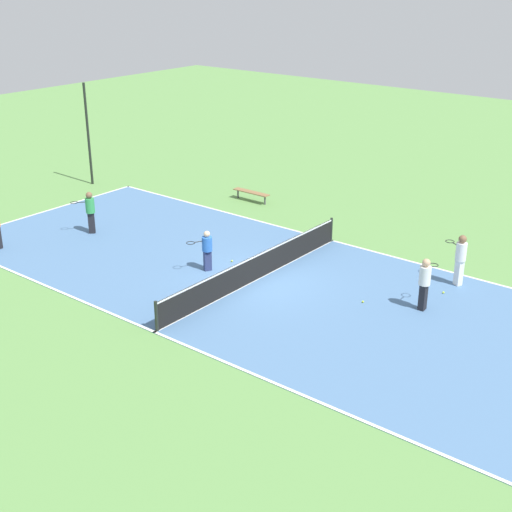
{
  "coord_description": "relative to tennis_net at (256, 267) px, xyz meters",
  "views": [
    {
      "loc": [
        -17.39,
        -13.85,
        10.02
      ],
      "look_at": [
        0.0,
        0.0,
        0.9
      ],
      "focal_mm": 50.0,
      "sensor_mm": 36.0,
      "label": 1
    }
  ],
  "objects": [
    {
      "name": "tennis_net",
      "position": [
        0.0,
        0.0,
        0.0
      ],
      "size": [
        9.46,
        0.1,
        0.96
      ],
      "color": "black",
      "rests_on": "court_surface"
    },
    {
      "name": "tennis_ball_left_sideline",
      "position": [
        0.74,
        -3.78,
        -0.45
      ],
      "size": [
        0.07,
        0.07,
        0.07
      ],
      "primitive_type": "sphere",
      "color": "#CCE033",
      "rests_on": "court_surface"
    },
    {
      "name": "player_far_green",
      "position": [
        -0.5,
        8.03,
        0.5
      ],
      "size": [
        0.91,
        0.88,
        1.7
      ],
      "rotation": [
        0.0,
        0.0,
        2.39
      ],
      "color": "black",
      "rests_on": "court_surface"
    },
    {
      "name": "player_far_white",
      "position": [
        1.47,
        -5.47,
        0.5
      ],
      "size": [
        0.94,
        0.37,
        1.71
      ],
      "rotation": [
        0.0,
        0.0,
        0.03
      ],
      "color": "black",
      "rests_on": "court_surface"
    },
    {
      "name": "bench",
      "position": [
        6.75,
        5.65,
        -0.12
      ],
      "size": [
        0.36,
        1.88,
        0.45
      ],
      "rotation": [
        0.0,
        0.0,
        1.57
      ],
      "color": "olive",
      "rests_on": "ground_plane"
    },
    {
      "name": "tennis_ball_midcourt",
      "position": [
        2.97,
        -5.49,
        -0.45
      ],
      "size": [
        0.07,
        0.07,
        0.07
      ],
      "primitive_type": "sphere",
      "color": "#CCE033",
      "rests_on": "court_surface"
    },
    {
      "name": "court_surface",
      "position": [
        0.0,
        0.0,
        -0.5
      ],
      "size": [
        9.66,
        23.63,
        0.02
      ],
      "color": "#4C729E",
      "rests_on": "ground_plane"
    },
    {
      "name": "fence_post_back_right",
      "position": [
        4.04,
        13.52,
        1.94
      ],
      "size": [
        0.12,
        0.12,
        4.91
      ],
      "color": "black",
      "rests_on": "ground_plane"
    },
    {
      "name": "player_near_white",
      "position": [
        3.91,
        -5.56,
        0.54
      ],
      "size": [
        0.71,
        0.98,
        1.78
      ],
      "rotation": [
        0.0,
        0.0,
        1.11
      ],
      "color": "white",
      "rests_on": "court_surface"
    },
    {
      "name": "player_near_blue",
      "position": [
        -0.41,
        1.86,
        0.34
      ],
      "size": [
        0.98,
        0.73,
        1.47
      ],
      "rotation": [
        0.0,
        0.0,
        2.65
      ],
      "color": "navy",
      "rests_on": "court_surface"
    },
    {
      "name": "ground_plane",
      "position": [
        0.0,
        0.0,
        -0.51
      ],
      "size": [
        80.0,
        80.0,
        0.0
      ],
      "primitive_type": "plane",
      "color": "#60934C"
    },
    {
      "name": "tennis_ball_far_baseline",
      "position": [
        0.69,
        1.67,
        -0.45
      ],
      "size": [
        0.07,
        0.07,
        0.07
      ],
      "primitive_type": "sphere",
      "color": "#CCE033",
      "rests_on": "court_surface"
    }
  ]
}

